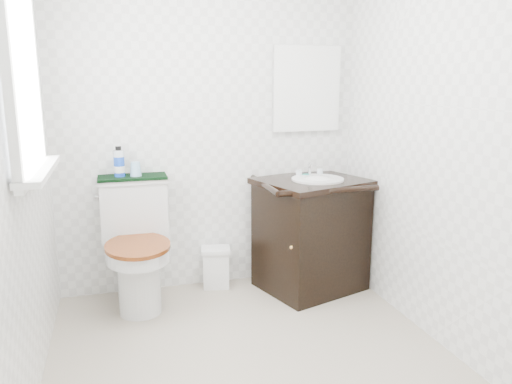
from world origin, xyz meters
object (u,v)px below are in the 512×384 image
trash_bin (216,267)px  cup (136,169)px  vanity (311,231)px  mouthwash_bottle (119,163)px  toilet (137,252)px

trash_bin → cup: cup is taller
vanity → trash_bin: 0.76m
vanity → mouthwash_bottle: 1.44m
toilet → trash_bin: 0.62m
vanity → cup: cup is taller
mouthwash_bottle → toilet: bearing=-57.8°
toilet → trash_bin: toilet is taller
toilet → cup: (0.02, 0.11, 0.55)m
vanity → trash_bin: vanity is taller
vanity → toilet: bearing=177.2°
toilet → trash_bin: size_ratio=2.82×
toilet → vanity: vanity is taller
toilet → cup: size_ratio=8.91×
vanity → trash_bin: bearing=163.7°
toilet → vanity: size_ratio=0.93×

